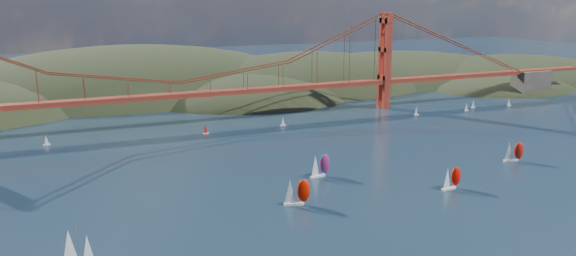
# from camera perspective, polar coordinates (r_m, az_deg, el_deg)

# --- Properties ---
(headlands) EXTENTS (725.00, 225.00, 96.00)m
(headlands) POSITION_cam_1_polar(r_m,az_deg,el_deg) (397.48, -7.40, 2.07)
(headlands) COLOR black
(headlands) RESTS_ON ground
(bridge) EXTENTS (552.00, 12.00, 55.00)m
(bridge) POSITION_cam_1_polar(r_m,az_deg,el_deg) (285.29, -11.44, 6.55)
(bridge) COLOR maroon
(bridge) RESTS_ON ground
(sloop_navy) EXTENTS (9.03, 6.11, 13.41)m
(sloop_navy) POSITION_cam_1_polar(r_m,az_deg,el_deg) (144.09, -20.80, -11.77)
(sloop_navy) COLOR black
(sloop_navy) RESTS_ON ground
(racer_0) EXTENTS (8.62, 5.00, 9.66)m
(racer_0) POSITION_cam_1_polar(r_m,az_deg,el_deg) (178.07, 0.86, -6.46)
(racer_0) COLOR white
(racer_0) RESTS_ON ground
(racer_1) EXTENTS (7.72, 3.37, 8.77)m
(racer_1) POSITION_cam_1_polar(r_m,az_deg,el_deg) (200.35, 16.27, -4.85)
(racer_1) COLOR white
(racer_1) RESTS_ON ground
(racer_2) EXTENTS (8.03, 4.97, 8.98)m
(racer_2) POSITION_cam_1_polar(r_m,az_deg,el_deg) (241.07, 21.94, -2.20)
(racer_2) COLOR white
(racer_2) RESTS_ON ground
(racer_rwb) EXTENTS (8.43, 4.19, 9.49)m
(racer_rwb) POSITION_cam_1_polar(r_m,az_deg,el_deg) (205.28, 3.26, -3.78)
(racer_rwb) COLOR white
(racer_rwb) RESTS_ON ground
(distant_boat_3) EXTENTS (3.00, 2.00, 4.70)m
(distant_boat_3) POSITION_cam_1_polar(r_m,az_deg,el_deg) (269.83, -23.35, -1.13)
(distant_boat_3) COLOR silver
(distant_boat_3) RESTS_ON ground
(distant_boat_4) EXTENTS (3.00, 2.00, 4.70)m
(distant_boat_4) POSITION_cam_1_polar(r_m,az_deg,el_deg) (317.45, 12.90, 1.69)
(distant_boat_4) COLOR silver
(distant_boat_4) RESTS_ON ground
(distant_boat_5) EXTENTS (3.00, 2.00, 4.70)m
(distant_boat_5) POSITION_cam_1_polar(r_m,az_deg,el_deg) (337.03, 17.67, 2.07)
(distant_boat_5) COLOR silver
(distant_boat_5) RESTS_ON ground
(distant_boat_6) EXTENTS (3.00, 2.00, 4.70)m
(distant_boat_6) POSITION_cam_1_polar(r_m,az_deg,el_deg) (347.04, 18.29, 2.34)
(distant_boat_6) COLOR silver
(distant_boat_6) RESTS_ON ground
(distant_boat_7) EXTENTS (3.00, 2.00, 4.70)m
(distant_boat_7) POSITION_cam_1_polar(r_m,az_deg,el_deg) (361.30, 21.53, 2.49)
(distant_boat_7) COLOR silver
(distant_boat_7) RESTS_ON ground
(distant_boat_8) EXTENTS (3.00, 2.00, 4.70)m
(distant_boat_8) POSITION_cam_1_polar(r_m,az_deg,el_deg) (284.31, -0.52, 0.69)
(distant_boat_8) COLOR silver
(distant_boat_8) RESTS_ON ground
(distant_boat_9) EXTENTS (3.00, 2.00, 4.70)m
(distant_boat_9) POSITION_cam_1_polar(r_m,az_deg,el_deg) (270.89, -8.37, -0.10)
(distant_boat_9) COLOR silver
(distant_boat_9) RESTS_ON ground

